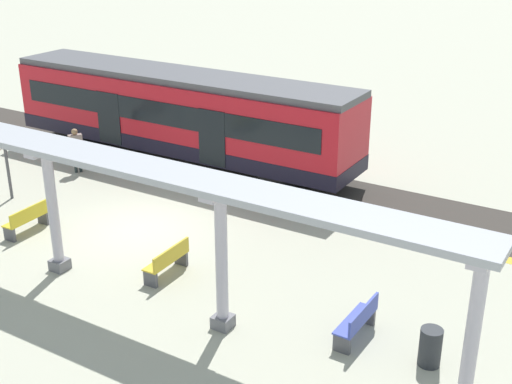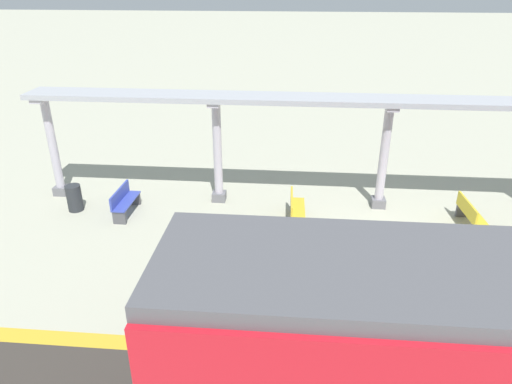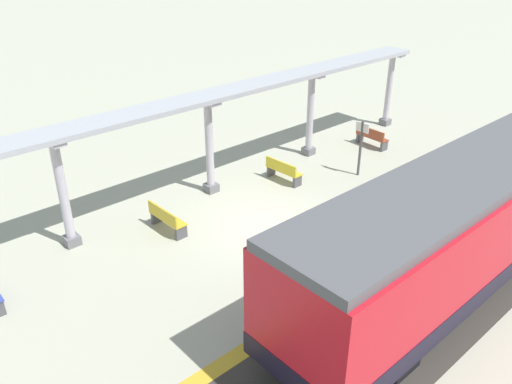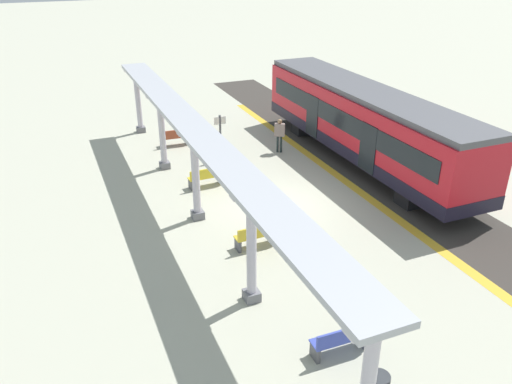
{
  "view_description": "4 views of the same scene",
  "coord_description": "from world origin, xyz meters",
  "px_view_note": "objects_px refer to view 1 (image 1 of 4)",
  "views": [
    {
      "loc": [
        14.29,
        12.7,
        8.91
      ],
      "look_at": [
        -0.9,
        3.47,
        1.57
      ],
      "focal_mm": 47.4,
      "sensor_mm": 36.0,
      "label": 1
    },
    {
      "loc": [
        -10.72,
        2.63,
        7.02
      ],
      "look_at": [
        1.36,
        3.7,
        1.28
      ],
      "focal_mm": 32.66,
      "sensor_mm": 36.0,
      "label": 2
    },
    {
      "loc": [
        -10.27,
        9.79,
        8.63
      ],
      "look_at": [
        0.38,
        0.25,
        1.24
      ],
      "focal_mm": 36.29,
      "sensor_mm": 36.0,
      "label": 3
    },
    {
      "loc": [
        7.8,
        16.2,
        9.21
      ],
      "look_at": [
        1.67,
        1.54,
        1.54
      ],
      "focal_mm": 36.07,
      "sensor_mm": 36.0,
      "label": 4
    }
  ],
  "objects_px": {
    "train_near_carriage": "(180,115)",
    "bench_mid_platform": "(358,321)",
    "trash_bin": "(430,347)",
    "canopy_pillar_third": "(53,210)",
    "bench_far_end": "(168,261)",
    "canopy_pillar_fourth": "(222,260)",
    "platform_info_sign": "(7,161)",
    "canopy_pillar_fifth": "(473,335)",
    "passenger_waiting_near_edge": "(76,145)",
    "bench_near_end": "(28,219)"
  },
  "relations": [
    {
      "from": "trash_bin",
      "to": "bench_mid_platform",
      "type": "bearing_deg",
      "value": -93.35
    },
    {
      "from": "train_near_carriage",
      "to": "bench_mid_platform",
      "type": "height_order",
      "value": "train_near_carriage"
    },
    {
      "from": "train_near_carriage",
      "to": "canopy_pillar_third",
      "type": "distance_m",
      "value": 8.98
    },
    {
      "from": "bench_near_end",
      "to": "trash_bin",
      "type": "relative_size",
      "value": 1.75
    },
    {
      "from": "bench_mid_platform",
      "to": "trash_bin",
      "type": "xyz_separation_m",
      "value": [
        0.1,
        1.69,
        -0.01
      ]
    },
    {
      "from": "canopy_pillar_fifth",
      "to": "platform_info_sign",
      "type": "height_order",
      "value": "canopy_pillar_fifth"
    },
    {
      "from": "passenger_waiting_near_edge",
      "to": "canopy_pillar_fourth",
      "type": "bearing_deg",
      "value": 61.12
    },
    {
      "from": "bench_far_end",
      "to": "canopy_pillar_fourth",
      "type": "bearing_deg",
      "value": 64.01
    },
    {
      "from": "train_near_carriage",
      "to": "bench_far_end",
      "type": "height_order",
      "value": "train_near_carriage"
    },
    {
      "from": "train_near_carriage",
      "to": "canopy_pillar_third",
      "type": "xyz_separation_m",
      "value": [
        8.64,
        2.44,
        -0.08
      ]
    },
    {
      "from": "canopy_pillar_fifth",
      "to": "trash_bin",
      "type": "distance_m",
      "value": 2.01
    },
    {
      "from": "canopy_pillar_fourth",
      "to": "trash_bin",
      "type": "relative_size",
      "value": 3.99
    },
    {
      "from": "trash_bin",
      "to": "passenger_waiting_near_edge",
      "type": "relative_size",
      "value": 0.52
    },
    {
      "from": "trash_bin",
      "to": "platform_info_sign",
      "type": "xyz_separation_m",
      "value": [
        -1.57,
        -14.93,
        0.89
      ]
    },
    {
      "from": "canopy_pillar_fourth",
      "to": "platform_info_sign",
      "type": "xyz_separation_m",
      "value": [
        -2.69,
        -10.4,
        -0.43
      ]
    },
    {
      "from": "train_near_carriage",
      "to": "trash_bin",
      "type": "relative_size",
      "value": 16.52
    },
    {
      "from": "canopy_pillar_third",
      "to": "passenger_waiting_near_edge",
      "type": "relative_size",
      "value": 2.05
    },
    {
      "from": "bench_near_end",
      "to": "bench_far_end",
      "type": "height_order",
      "value": "same"
    },
    {
      "from": "canopy_pillar_fourth",
      "to": "bench_near_end",
      "type": "bearing_deg",
      "value": -98.38
    },
    {
      "from": "canopy_pillar_third",
      "to": "canopy_pillar_fourth",
      "type": "relative_size",
      "value": 1.0
    },
    {
      "from": "bench_near_end",
      "to": "bench_mid_platform",
      "type": "distance_m",
      "value": 10.66
    },
    {
      "from": "train_near_carriage",
      "to": "bench_far_end",
      "type": "xyz_separation_m",
      "value": [
        7.38,
        5.16,
        -1.39
      ]
    },
    {
      "from": "canopy_pillar_third",
      "to": "platform_info_sign",
      "type": "bearing_deg",
      "value": -117.83
    },
    {
      "from": "canopy_pillar_fifth",
      "to": "bench_far_end",
      "type": "distance_m",
      "value": 8.33
    },
    {
      "from": "train_near_carriage",
      "to": "platform_info_sign",
      "type": "bearing_deg",
      "value": -24.06
    },
    {
      "from": "canopy_pillar_third",
      "to": "bench_far_end",
      "type": "distance_m",
      "value": 3.27
    },
    {
      "from": "passenger_waiting_near_edge",
      "to": "bench_far_end",
      "type": "bearing_deg",
      "value": 60.18
    },
    {
      "from": "bench_far_end",
      "to": "canopy_pillar_third",
      "type": "bearing_deg",
      "value": -65.21
    },
    {
      "from": "canopy_pillar_third",
      "to": "bench_far_end",
      "type": "xyz_separation_m",
      "value": [
        -1.26,
        2.72,
        -1.31
      ]
    },
    {
      "from": "canopy_pillar_third",
      "to": "bench_mid_platform",
      "type": "relative_size",
      "value": 2.29
    },
    {
      "from": "canopy_pillar_fourth",
      "to": "bench_near_end",
      "type": "distance_m",
      "value": 8.0
    },
    {
      "from": "bench_far_end",
      "to": "platform_info_sign",
      "type": "height_order",
      "value": "platform_info_sign"
    },
    {
      "from": "train_near_carriage",
      "to": "bench_near_end",
      "type": "bearing_deg",
      "value": -0.55
    },
    {
      "from": "canopy_pillar_fourth",
      "to": "trash_bin",
      "type": "height_order",
      "value": "canopy_pillar_fourth"
    },
    {
      "from": "canopy_pillar_fifth",
      "to": "bench_near_end",
      "type": "xyz_separation_m",
      "value": [
        -1.15,
        -13.37,
        -1.31
      ]
    },
    {
      "from": "canopy_pillar_third",
      "to": "passenger_waiting_near_edge",
      "type": "height_order",
      "value": "canopy_pillar_third"
    },
    {
      "from": "platform_info_sign",
      "to": "passenger_waiting_near_edge",
      "type": "distance_m",
      "value": 2.99
    },
    {
      "from": "platform_info_sign",
      "to": "canopy_pillar_fourth",
      "type": "bearing_deg",
      "value": 75.49
    },
    {
      "from": "train_near_carriage",
      "to": "bench_mid_platform",
      "type": "bearing_deg",
      "value": 54.96
    },
    {
      "from": "canopy_pillar_third",
      "to": "canopy_pillar_fifth",
      "type": "xyz_separation_m",
      "value": [
        0.0,
        10.86,
        0.0
      ]
    },
    {
      "from": "train_near_carriage",
      "to": "platform_info_sign",
      "type": "relative_size",
      "value": 6.52
    },
    {
      "from": "canopy_pillar_fourth",
      "to": "platform_info_sign",
      "type": "distance_m",
      "value": 10.75
    },
    {
      "from": "platform_info_sign",
      "to": "bench_near_end",
      "type": "bearing_deg",
      "value": 59.22
    },
    {
      "from": "trash_bin",
      "to": "passenger_waiting_near_edge",
      "type": "height_order",
      "value": "passenger_waiting_near_edge"
    },
    {
      "from": "canopy_pillar_third",
      "to": "bench_near_end",
      "type": "bearing_deg",
      "value": -114.61
    },
    {
      "from": "bench_far_end",
      "to": "passenger_waiting_near_edge",
      "type": "distance_m",
      "value": 8.89
    },
    {
      "from": "trash_bin",
      "to": "platform_info_sign",
      "type": "bearing_deg",
      "value": -96.01
    },
    {
      "from": "bench_near_end",
      "to": "passenger_waiting_near_edge",
      "type": "distance_m",
      "value": 5.18
    },
    {
      "from": "train_near_carriage",
      "to": "platform_info_sign",
      "type": "xyz_separation_m",
      "value": [
        5.95,
        -2.66,
        -0.51
      ]
    },
    {
      "from": "canopy_pillar_fourth",
      "to": "passenger_waiting_near_edge",
      "type": "relative_size",
      "value": 2.05
    }
  ]
}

